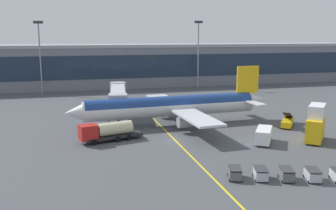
{
  "coord_description": "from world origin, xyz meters",
  "views": [
    {
      "loc": [
        -16.92,
        -59.94,
        17.91
      ],
      "look_at": [
        1.25,
        9.0,
        4.5
      ],
      "focal_mm": 40.1,
      "sensor_mm": 36.0,
      "label": 1
    }
  ],
  "objects": [
    {
      "name": "main_airliner",
      "position": [
        2.79,
        11.02,
        3.85
      ],
      "size": [
        42.3,
        33.5,
        11.43
      ],
      "color": "silver",
      "rests_on": "ground_plane"
    },
    {
      "name": "lavatory_truck",
      "position": [
        14.1,
        -5.31,
        1.42
      ],
      "size": [
        5.13,
        6.1,
        2.5
      ],
      "color": "white",
      "rests_on": "ground_plane"
    },
    {
      "name": "catering_lift",
      "position": [
        23.1,
        -6.57,
        3.07
      ],
      "size": [
        6.42,
        6.72,
        6.3
      ],
      "color": "yellow",
      "rests_on": "ground_plane"
    },
    {
      "name": "baggage_cart_1",
      "position": [
        5.68,
        -19.78,
        0.78
      ],
      "size": [
        2.31,
        3.0,
        1.48
      ],
      "color": "#B2B7BC",
      "rests_on": "ground_plane"
    },
    {
      "name": "apron_light_mast_0",
      "position": [
        -25.26,
        60.26,
        12.93
      ],
      "size": [
        2.8,
        0.5,
        21.95
      ],
      "color": "gray",
      "rests_on": "ground_plane"
    },
    {
      "name": "apron_lead_in_line",
      "position": [
        0.16,
        2.0,
        0.0
      ],
      "size": [
        0.71,
        80.0,
        0.01
      ],
      "primitive_type": "cube",
      "rotation": [
        0.0,
        0.0,
        -0.01
      ],
      "color": "yellow",
      "rests_on": "ground_plane"
    },
    {
      "name": "apron_light_mast_1",
      "position": [
        25.26,
        60.26,
        13.18
      ],
      "size": [
        2.8,
        0.5,
        22.43
      ],
      "color": "gray",
      "rests_on": "ground_plane"
    },
    {
      "name": "baggage_cart_2",
      "position": [
        8.72,
        -20.79,
        0.78
      ],
      "size": [
        2.31,
        3.0,
        1.48
      ],
      "color": "#595B60",
      "rests_on": "ground_plane"
    },
    {
      "name": "belt_loader",
      "position": [
        24.32,
        3.74,
        0.99
      ],
      "size": [
        5.33,
        6.23,
        3.49
      ],
      "color": "yellow",
      "rests_on": "ground_plane"
    },
    {
      "name": "baggage_cart_0",
      "position": [
        2.64,
        -18.78,
        0.78
      ],
      "size": [
        2.31,
        3.0,
        1.48
      ],
      "color": "#595B60",
      "rests_on": "ground_plane"
    },
    {
      "name": "jet_bridge",
      "position": [
        -6.73,
        21.98,
        4.86
      ],
      "size": [
        6.25,
        21.7,
        6.55
      ],
      "color": "#B2B7BC",
      "rests_on": "ground_plane"
    },
    {
      "name": "fuel_tanker",
      "position": [
        -11.27,
        2.35,
        1.75
      ],
      "size": [
        11.08,
        5.04,
        3.25
      ],
      "color": "#232326",
      "rests_on": "ground_plane"
    },
    {
      "name": "ground_plane",
      "position": [
        0.0,
        0.0,
        0.0
      ],
      "size": [
        700.0,
        700.0,
        0.0
      ],
      "primitive_type": "plane",
      "color": "#47494F"
    },
    {
      "name": "terminal_building",
      "position": [
        6.86,
        72.22,
        7.32
      ],
      "size": [
        171.75,
        18.25,
        14.59
      ],
      "color": "slate",
      "rests_on": "ground_plane"
    },
    {
      "name": "baggage_cart_3",
      "position": [
        11.76,
        -21.8,
        0.78
      ],
      "size": [
        2.31,
        3.0,
        1.48
      ],
      "color": "#B2B7BC",
      "rests_on": "ground_plane"
    }
  ]
}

